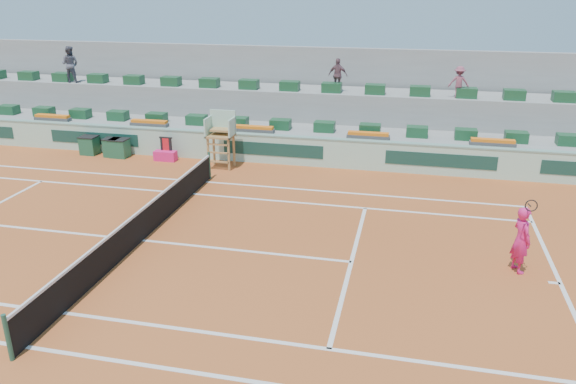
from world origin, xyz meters
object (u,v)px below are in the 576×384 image
(player_bag, at_px, (165,156))
(drink_cooler_a, at_px, (119,148))
(umpire_chair, at_px, (221,132))
(tennis_player, at_px, (521,239))

(player_bag, xyz_separation_m, drink_cooler_a, (-2.23, 0.05, 0.21))
(umpire_chair, bearing_deg, tennis_player, -32.77)
(drink_cooler_a, relative_size, tennis_player, 0.37)
(player_bag, height_order, drink_cooler_a, drink_cooler_a)
(drink_cooler_a, bearing_deg, tennis_player, -24.85)
(player_bag, distance_m, tennis_player, 15.46)
(umpire_chair, height_order, drink_cooler_a, umpire_chair)
(umpire_chair, relative_size, tennis_player, 1.05)
(player_bag, relative_size, drink_cooler_a, 1.16)
(player_bag, xyz_separation_m, umpire_chair, (2.75, -0.29, 1.33))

